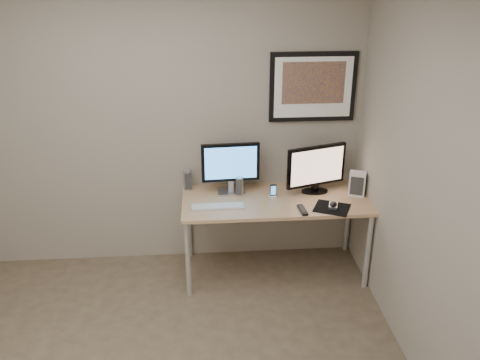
{
  "coord_description": "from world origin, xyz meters",
  "views": [
    {
      "loc": [
        0.39,
        -2.56,
        2.63
      ],
      "look_at": [
        0.68,
        1.1,
        1.03
      ],
      "focal_mm": 38.0,
      "sensor_mm": 36.0,
      "label": 1
    }
  ],
  "objects_px": {
    "monitor_tv": "(316,168)",
    "speaker_right": "(240,186)",
    "framed_art": "(313,87)",
    "keyboard": "(217,206)",
    "phone_dock": "(273,191)",
    "speaker_left": "(188,180)",
    "fan_unit": "(357,184)",
    "desk": "(275,206)",
    "monitor_large": "(231,166)"
  },
  "relations": [
    {
      "from": "keyboard",
      "to": "speaker_right",
      "type": "bearing_deg",
      "value": 47.27
    },
    {
      "from": "keyboard",
      "to": "monitor_large",
      "type": "bearing_deg",
      "value": 64.03
    },
    {
      "from": "monitor_large",
      "to": "keyboard",
      "type": "bearing_deg",
      "value": -118.37
    },
    {
      "from": "monitor_tv",
      "to": "speaker_right",
      "type": "distance_m",
      "value": 0.68
    },
    {
      "from": "desk",
      "to": "phone_dock",
      "type": "xyz_separation_m",
      "value": [
        -0.01,
        0.04,
        0.13
      ]
    },
    {
      "from": "phone_dock",
      "to": "desk",
      "type": "bearing_deg",
      "value": -76.1
    },
    {
      "from": "speaker_right",
      "to": "desk",
      "type": "bearing_deg",
      "value": -5.45
    },
    {
      "from": "fan_unit",
      "to": "speaker_left",
      "type": "bearing_deg",
      "value": -168.51
    },
    {
      "from": "desk",
      "to": "monitor_large",
      "type": "height_order",
      "value": "monitor_large"
    },
    {
      "from": "framed_art",
      "to": "speaker_right",
      "type": "height_order",
      "value": "framed_art"
    },
    {
      "from": "phone_dock",
      "to": "fan_unit",
      "type": "bearing_deg",
      "value": -7.51
    },
    {
      "from": "framed_art",
      "to": "phone_dock",
      "type": "height_order",
      "value": "framed_art"
    },
    {
      "from": "desk",
      "to": "phone_dock",
      "type": "distance_m",
      "value": 0.13
    },
    {
      "from": "framed_art",
      "to": "speaker_right",
      "type": "relative_size",
      "value": 4.46
    },
    {
      "from": "monitor_tv",
      "to": "speaker_right",
      "type": "xyz_separation_m",
      "value": [
        -0.67,
        0.0,
        -0.15
      ]
    },
    {
      "from": "monitor_large",
      "to": "speaker_left",
      "type": "relative_size",
      "value": 2.72
    },
    {
      "from": "speaker_left",
      "to": "speaker_right",
      "type": "bearing_deg",
      "value": -31.09
    },
    {
      "from": "desk",
      "to": "speaker_right",
      "type": "xyz_separation_m",
      "value": [
        -0.3,
        0.11,
        0.15
      ]
    },
    {
      "from": "desk",
      "to": "keyboard",
      "type": "height_order",
      "value": "keyboard"
    },
    {
      "from": "framed_art",
      "to": "keyboard",
      "type": "xyz_separation_m",
      "value": [
        -0.85,
        -0.45,
        -0.88
      ]
    },
    {
      "from": "speaker_right",
      "to": "keyboard",
      "type": "distance_m",
      "value": 0.32
    },
    {
      "from": "monitor_tv",
      "to": "fan_unit",
      "type": "height_order",
      "value": "monitor_tv"
    },
    {
      "from": "desk",
      "to": "monitor_large",
      "type": "relative_size",
      "value": 3.17
    },
    {
      "from": "desk",
      "to": "speaker_left",
      "type": "distance_m",
      "value": 0.81
    },
    {
      "from": "keyboard",
      "to": "fan_unit",
      "type": "relative_size",
      "value": 2.14
    },
    {
      "from": "framed_art",
      "to": "desk",
      "type": "bearing_deg",
      "value": -136.54
    },
    {
      "from": "desk",
      "to": "keyboard",
      "type": "relative_size",
      "value": 3.53
    },
    {
      "from": "phone_dock",
      "to": "keyboard",
      "type": "distance_m",
      "value": 0.52
    },
    {
      "from": "monitor_large",
      "to": "keyboard",
      "type": "height_order",
      "value": "monitor_large"
    },
    {
      "from": "framed_art",
      "to": "speaker_left",
      "type": "bearing_deg",
      "value": -176.03
    },
    {
      "from": "keyboard",
      "to": "framed_art",
      "type": "bearing_deg",
      "value": 27.13
    },
    {
      "from": "monitor_large",
      "to": "monitor_tv",
      "type": "xyz_separation_m",
      "value": [
        0.74,
        -0.05,
        -0.02
      ]
    },
    {
      "from": "speaker_left",
      "to": "phone_dock",
      "type": "relative_size",
      "value": 1.57
    },
    {
      "from": "phone_dock",
      "to": "monitor_large",
      "type": "bearing_deg",
      "value": 155.28
    },
    {
      "from": "framed_art",
      "to": "keyboard",
      "type": "distance_m",
      "value": 1.31
    },
    {
      "from": "phone_dock",
      "to": "fan_unit",
      "type": "relative_size",
      "value": 0.56
    },
    {
      "from": "desk",
      "to": "fan_unit",
      "type": "distance_m",
      "value": 0.74
    },
    {
      "from": "speaker_left",
      "to": "keyboard",
      "type": "distance_m",
      "value": 0.46
    },
    {
      "from": "phone_dock",
      "to": "keyboard",
      "type": "relative_size",
      "value": 0.26
    },
    {
      "from": "desk",
      "to": "monitor_tv",
      "type": "distance_m",
      "value": 0.49
    },
    {
      "from": "desk",
      "to": "fan_unit",
      "type": "height_order",
      "value": "fan_unit"
    },
    {
      "from": "monitor_tv",
      "to": "speaker_left",
      "type": "height_order",
      "value": "monitor_tv"
    },
    {
      "from": "monitor_tv",
      "to": "fan_unit",
      "type": "xyz_separation_m",
      "value": [
        0.35,
        -0.08,
        -0.13
      ]
    },
    {
      "from": "framed_art",
      "to": "monitor_tv",
      "type": "height_order",
      "value": "framed_art"
    },
    {
      "from": "monitor_large",
      "to": "phone_dock",
      "type": "height_order",
      "value": "monitor_large"
    },
    {
      "from": "phone_dock",
      "to": "fan_unit",
      "type": "xyz_separation_m",
      "value": [
        0.73,
        -0.01,
        0.05
      ]
    },
    {
      "from": "monitor_tv",
      "to": "speaker_left",
      "type": "relative_size",
      "value": 2.89
    },
    {
      "from": "fan_unit",
      "to": "monitor_tv",
      "type": "bearing_deg",
      "value": -172.41
    },
    {
      "from": "desk",
      "to": "speaker_left",
      "type": "xyz_separation_m",
      "value": [
        -0.75,
        0.26,
        0.16
      ]
    },
    {
      "from": "framed_art",
      "to": "monitor_large",
      "type": "relative_size",
      "value": 1.48
    }
  ]
}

